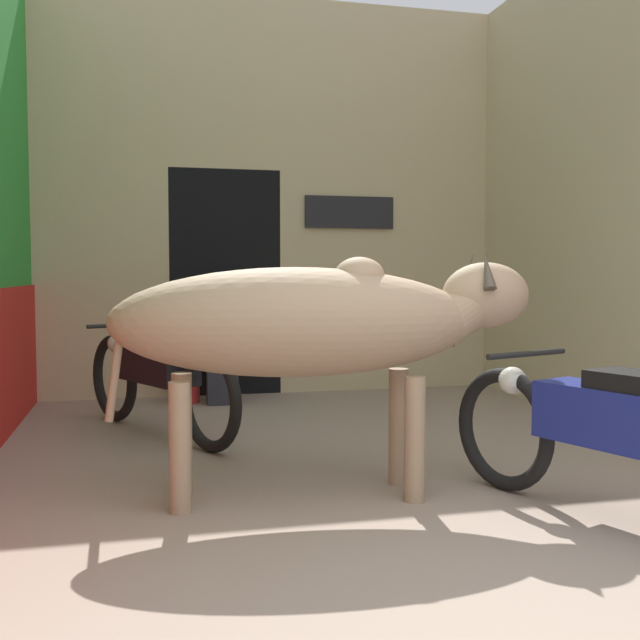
% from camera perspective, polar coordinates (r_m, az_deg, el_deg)
% --- Properties ---
extents(ground_plane, '(30.00, 30.00, 0.00)m').
position_cam_1_polar(ground_plane, '(2.91, 15.59, -20.83)').
color(ground_plane, gray).
extents(wall_back_with_doorway, '(4.55, 0.93, 3.91)m').
position_cam_1_polar(wall_back_with_doorway, '(7.70, -5.09, 6.95)').
color(wall_back_with_doorway, '#C6B289').
rests_on(wall_back_with_doorway, ground_plane).
extents(cow, '(2.30, 0.78, 1.33)m').
position_cam_1_polar(cow, '(3.97, -0.42, -0.27)').
color(cow, tan).
rests_on(cow, ground_plane).
extents(motorcycle_near, '(0.84, 1.98, 0.79)m').
position_cam_1_polar(motorcycle_near, '(3.84, 21.60, -7.89)').
color(motorcycle_near, black).
rests_on(motorcycle_near, ground_plane).
extents(motorcycle_far, '(1.05, 1.93, 0.81)m').
position_cam_1_polar(motorcycle_far, '(5.67, -12.29, -3.95)').
color(motorcycle_far, black).
rests_on(motorcycle_far, ground_plane).
extents(shopkeeper_seated, '(0.40, 0.34, 1.18)m').
position_cam_1_polar(shopkeeper_seated, '(6.99, -7.58, -1.20)').
color(shopkeeper_seated, '#282833').
rests_on(shopkeeper_seated, ground_plane).
extents(plastic_stool, '(0.35, 0.35, 0.44)m').
position_cam_1_polar(plastic_stool, '(7.08, -10.15, -4.33)').
color(plastic_stool, red).
rests_on(plastic_stool, ground_plane).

